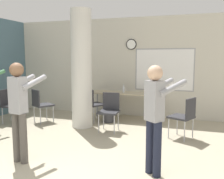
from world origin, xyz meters
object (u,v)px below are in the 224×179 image
at_px(person_playing_front, 20,104).
at_px(person_playing_side, 156,111).
at_px(chair_near_pillar, 41,103).
at_px(chair_table_left, 93,102).
at_px(folding_table, 124,94).
at_px(chair_table_front, 110,109).
at_px(bottle_on_table, 124,89).
at_px(chair_by_left_wall, 10,103).
at_px(chair_mid_room, 184,115).

bearing_deg(person_playing_front, person_playing_side, 6.05).
relative_size(chair_near_pillar, person_playing_side, 0.55).
relative_size(chair_table_left, person_playing_side, 0.55).
xyz_separation_m(chair_near_pillar, person_playing_front, (1.13, -2.22, 0.43)).
xyz_separation_m(folding_table, chair_table_front, (-0.02, -1.21, -0.17)).
bearing_deg(chair_table_front, bottle_on_table, 90.15).
bearing_deg(chair_table_left, chair_table_front, -43.70).
xyz_separation_m(chair_table_front, chair_by_left_wall, (-2.67, -0.13, 0.00)).
xyz_separation_m(bottle_on_table, chair_table_front, (0.00, -1.21, -0.31)).
distance_m(folding_table, chair_by_left_wall, 3.00).
xyz_separation_m(chair_near_pillar, person_playing_side, (3.24, -2.00, 0.42)).
height_order(chair_near_pillar, person_playing_side, person_playing_side).
bearing_deg(folding_table, chair_by_left_wall, -153.50).
relative_size(bottle_on_table, chair_mid_room, 0.26).
xyz_separation_m(chair_by_left_wall, person_playing_front, (1.87, -1.96, 0.43)).
relative_size(folding_table, chair_near_pillar, 2.17).
relative_size(chair_near_pillar, chair_by_left_wall, 1.00).
relative_size(folding_table, person_playing_side, 1.20).
bearing_deg(chair_table_front, folding_table, 89.15).
height_order(chair_mid_room, person_playing_side, person_playing_side).
bearing_deg(chair_table_left, folding_table, 38.79).
relative_size(chair_near_pillar, chair_table_left, 1.00).
distance_m(chair_mid_room, person_playing_side, 1.86).
relative_size(folding_table, bottle_on_table, 8.47).
height_order(chair_table_front, chair_mid_room, same).
bearing_deg(person_playing_front, folding_table, 76.07).
xyz_separation_m(person_playing_side, person_playing_front, (-2.11, -0.22, 0.02)).
bearing_deg(person_playing_side, chair_table_left, 128.42).
bearing_deg(chair_mid_room, chair_table_left, 162.48).
xyz_separation_m(chair_near_pillar, chair_mid_room, (3.58, -0.23, 0.00)).
bearing_deg(folding_table, person_playing_side, -67.15).
bearing_deg(bottle_on_table, chair_near_pillar, -150.79).
bearing_deg(chair_mid_room, person_playing_side, -100.96).
bearing_deg(chair_by_left_wall, person_playing_front, -46.39).
relative_size(bottle_on_table, chair_table_left, 0.26).
relative_size(folding_table, person_playing_front, 1.18).
xyz_separation_m(chair_mid_room, chair_by_left_wall, (-4.32, -0.04, 0.00)).
bearing_deg(chair_near_pillar, chair_table_front, -4.10).
bearing_deg(chair_near_pillar, person_playing_front, -63.15).
height_order(folding_table, chair_near_pillar, chair_near_pillar).
distance_m(chair_by_left_wall, person_playing_front, 2.74).
height_order(chair_near_pillar, chair_mid_room, same).
relative_size(bottle_on_table, person_playing_front, 0.14).
height_order(person_playing_side, person_playing_front, person_playing_front).
bearing_deg(chair_table_front, person_playing_front, -110.97).
bearing_deg(chair_table_left, chair_by_left_wall, -158.62).
height_order(chair_near_pillar, chair_by_left_wall, same).
bearing_deg(chair_near_pillar, chair_mid_room, -3.61).
xyz_separation_m(bottle_on_table, chair_mid_room, (1.66, -1.30, -0.31)).
distance_m(chair_near_pillar, chair_table_front, 1.93).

